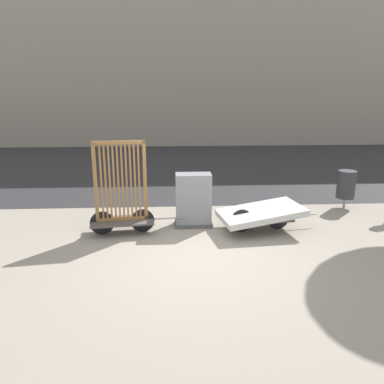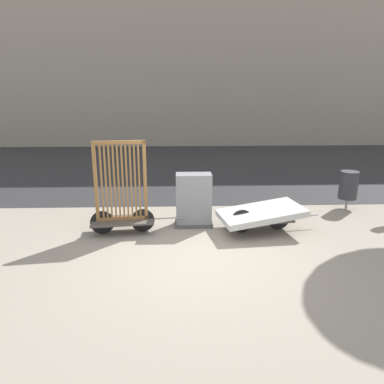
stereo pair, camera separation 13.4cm
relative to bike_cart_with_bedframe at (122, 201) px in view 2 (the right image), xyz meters
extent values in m
plane|color=gray|center=(1.47, -1.29, -0.71)|extent=(60.00, 60.00, 0.00)
cube|color=#2D2D30|center=(1.47, 7.24, -0.70)|extent=(56.00, 10.85, 0.01)
cube|color=#9E9384|center=(1.47, 14.67, 5.33)|extent=(48.00, 4.00, 12.07)
cube|color=#4C4742|center=(-0.01, 0.00, -0.44)|extent=(1.37, 0.81, 0.04)
cylinder|color=black|center=(0.41, 0.05, -0.46)|extent=(0.50, 0.10, 0.50)
cylinder|color=black|center=(-0.42, -0.05, -0.46)|extent=(0.50, 0.10, 0.50)
cylinder|color=gray|center=(0.99, 0.12, -0.44)|extent=(0.70, 0.12, 0.03)
cube|color=olive|center=(-0.01, 0.00, -0.38)|extent=(1.07, 0.20, 0.07)
cube|color=olive|center=(-0.01, 0.00, 1.22)|extent=(1.07, 0.20, 0.07)
cube|color=olive|center=(-0.50, -0.06, 0.42)|extent=(0.08, 0.08, 1.67)
cube|color=olive|center=(0.49, 0.06, 0.42)|extent=(0.08, 0.08, 1.67)
cube|color=olive|center=(-0.38, -0.05, 0.42)|extent=(0.04, 0.05, 1.60)
cube|color=olive|center=(-0.30, -0.04, 0.42)|extent=(0.04, 0.05, 1.60)
cube|color=olive|center=(-0.22, -0.03, 0.42)|extent=(0.04, 0.05, 1.60)
cube|color=olive|center=(-0.13, -0.02, 0.42)|extent=(0.04, 0.05, 1.60)
cube|color=olive|center=(-0.05, -0.01, 0.42)|extent=(0.04, 0.05, 1.60)
cube|color=olive|center=(0.04, 0.00, 0.42)|extent=(0.04, 0.05, 1.60)
cube|color=olive|center=(0.12, 0.01, 0.42)|extent=(0.04, 0.05, 1.60)
cube|color=olive|center=(0.20, 0.03, 0.42)|extent=(0.04, 0.05, 1.60)
cube|color=olive|center=(0.29, 0.04, 0.42)|extent=(0.04, 0.05, 1.60)
cube|color=olive|center=(0.37, 0.05, 0.42)|extent=(0.04, 0.05, 1.60)
cube|color=#4C4742|center=(2.94, 0.00, -0.44)|extent=(1.39, 0.86, 0.04)
cylinder|color=black|center=(3.35, 0.07, -0.46)|extent=(0.50, 0.12, 0.50)
cylinder|color=black|center=(2.52, -0.07, -0.46)|extent=(0.50, 0.12, 0.50)
cylinder|color=gray|center=(3.92, 0.17, -0.44)|extent=(0.70, 0.15, 0.03)
cube|color=silver|center=(2.94, 0.00, -0.30)|extent=(1.89, 1.36, 0.32)
cube|color=#4C4C4C|center=(1.52, 0.39, -0.67)|extent=(0.84, 0.48, 0.08)
cube|color=gray|center=(1.52, 0.39, -0.12)|extent=(0.78, 0.42, 1.19)
cylinder|color=gray|center=(5.47, 1.46, -0.57)|extent=(0.06, 0.06, 0.27)
cylinder|color=#2D2D33|center=(5.47, 1.46, -0.08)|extent=(0.45, 0.45, 0.70)
camera|label=1|loc=(1.07, -7.52, 2.23)|focal=35.00mm
camera|label=2|loc=(1.20, -7.52, 2.23)|focal=35.00mm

